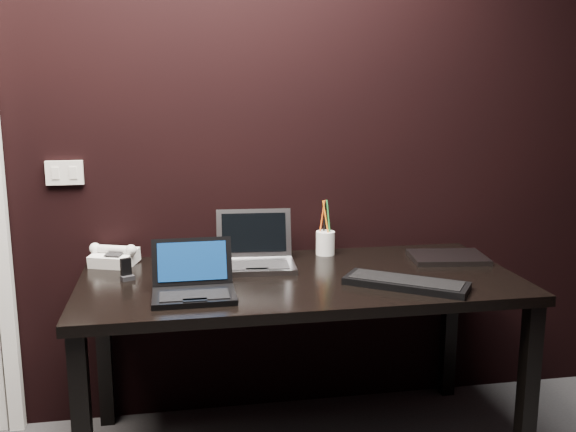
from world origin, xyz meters
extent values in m
plane|color=black|center=(0.00, 1.80, 1.30)|extent=(4.00, 0.00, 4.00)
cube|color=silver|center=(-0.62, 1.79, 1.12)|extent=(0.15, 0.02, 0.10)
cube|color=silver|center=(-0.66, 1.78, 1.12)|extent=(0.03, 0.01, 0.05)
cube|color=silver|center=(-0.58, 1.78, 1.12)|extent=(0.03, 0.01, 0.05)
cube|color=black|center=(0.30, 1.40, 0.72)|extent=(1.70, 0.80, 0.04)
cube|color=black|center=(-0.50, 1.05, 0.35)|extent=(0.06, 0.06, 0.70)
cube|color=black|center=(1.10, 1.05, 0.35)|extent=(0.06, 0.06, 0.70)
cube|color=black|center=(-0.50, 1.75, 0.35)|extent=(0.06, 0.06, 0.70)
cube|color=black|center=(1.10, 1.75, 0.35)|extent=(0.06, 0.06, 0.70)
cube|color=black|center=(-0.12, 1.20, 0.75)|extent=(0.29, 0.20, 0.02)
cube|color=black|center=(-0.12, 1.17, 0.76)|extent=(0.24, 0.11, 0.00)
cube|color=black|center=(-0.12, 1.12, 0.76)|extent=(0.08, 0.03, 0.00)
cube|color=black|center=(-0.12, 1.32, 0.84)|extent=(0.29, 0.06, 0.17)
cube|color=#0A224B|center=(-0.12, 1.32, 0.84)|extent=(0.25, 0.05, 0.14)
cube|color=#929398|center=(0.14, 1.53, 0.75)|extent=(0.33, 0.25, 0.02)
cube|color=black|center=(0.14, 1.51, 0.76)|extent=(0.27, 0.14, 0.00)
cube|color=#A2A2A7|center=(0.14, 1.45, 0.76)|extent=(0.09, 0.04, 0.00)
cube|color=#A6A5AB|center=(0.15, 1.67, 0.86)|extent=(0.32, 0.08, 0.20)
cube|color=black|center=(0.15, 1.67, 0.86)|extent=(0.27, 0.06, 0.16)
cube|color=black|center=(0.66, 1.20, 0.75)|extent=(0.46, 0.39, 0.03)
cube|color=black|center=(0.66, 1.20, 0.77)|extent=(0.41, 0.34, 0.00)
cube|color=gray|center=(0.97, 1.53, 0.75)|extent=(0.34, 0.27, 0.02)
cube|color=white|center=(-0.43, 1.69, 0.77)|extent=(0.21, 0.20, 0.07)
cylinder|color=white|center=(-0.43, 1.69, 0.81)|extent=(0.16, 0.09, 0.03)
sphere|color=white|center=(-0.51, 1.71, 0.81)|extent=(0.06, 0.06, 0.05)
sphere|color=silver|center=(-0.36, 1.66, 0.81)|extent=(0.06, 0.06, 0.05)
cube|color=black|center=(-0.43, 1.65, 0.80)|extent=(0.08, 0.07, 0.01)
cube|color=black|center=(-0.37, 1.48, 0.78)|extent=(0.04, 0.03, 0.08)
cube|color=black|center=(-0.36, 1.47, 0.75)|extent=(0.06, 0.05, 0.02)
cylinder|color=white|center=(0.48, 1.71, 0.79)|extent=(0.11, 0.11, 0.10)
cylinder|color=#E95515|center=(0.46, 1.71, 0.91)|extent=(0.03, 0.03, 0.16)
cylinder|color=#238139|center=(0.49, 1.71, 0.91)|extent=(0.02, 0.02, 0.16)
cylinder|color=black|center=(0.47, 1.72, 0.91)|extent=(0.02, 0.02, 0.16)
cylinder|color=orange|center=(0.47, 1.70, 0.91)|extent=(0.03, 0.03, 0.16)
camera|label=1|loc=(-0.17, -0.97, 1.47)|focal=40.00mm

